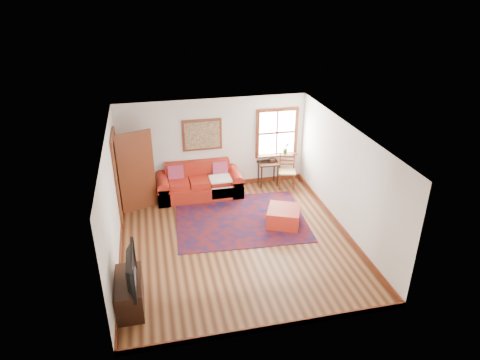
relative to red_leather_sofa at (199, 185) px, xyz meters
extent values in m
plane|color=#452312|center=(0.48, -2.32, -0.29)|extent=(5.50, 5.50, 0.00)
cube|color=silver|center=(0.48, 0.43, 0.96)|extent=(5.00, 0.04, 2.50)
cube|color=silver|center=(0.48, -5.07, 0.96)|extent=(5.00, 0.04, 2.50)
cube|color=silver|center=(-2.02, -2.32, 0.96)|extent=(0.04, 5.50, 2.50)
cube|color=silver|center=(2.98, -2.32, 0.96)|extent=(0.04, 5.50, 2.50)
cube|color=white|center=(0.48, -2.32, 2.21)|extent=(5.00, 5.50, 0.04)
cube|color=maroon|center=(0.48, 0.42, -0.23)|extent=(5.00, 0.03, 0.12)
cube|color=maroon|center=(-2.01, -2.32, -0.23)|extent=(0.03, 5.50, 0.12)
cube|color=maroon|center=(2.96, -2.32, -0.23)|extent=(0.03, 5.50, 0.12)
cube|color=white|center=(2.23, 0.42, 1.16)|extent=(1.00, 0.02, 1.20)
cube|color=maroon|center=(2.23, 0.40, 1.81)|extent=(1.18, 0.06, 0.09)
cube|color=maroon|center=(2.23, 0.40, 0.52)|extent=(1.18, 0.06, 0.09)
cube|color=maroon|center=(1.68, 0.40, 1.16)|extent=(0.09, 0.06, 1.20)
cube|color=maroon|center=(2.77, 0.40, 1.16)|extent=(0.09, 0.06, 1.20)
cube|color=maroon|center=(2.23, 0.40, 1.16)|extent=(1.00, 0.04, 0.05)
cube|color=maroon|center=(2.23, 0.33, 0.54)|extent=(1.15, 0.20, 0.04)
imported|color=#286623|center=(2.48, 0.31, 0.73)|extent=(0.18, 0.15, 0.33)
cube|color=black|center=(-2.01, -0.72, 0.74)|extent=(0.02, 0.90, 2.05)
cube|color=maroon|center=(-1.98, -1.21, 0.74)|extent=(0.06, 0.09, 2.05)
cube|color=maroon|center=(-1.98, -0.22, 0.74)|extent=(0.06, 0.09, 2.05)
cube|color=maroon|center=(-1.98, -0.72, 1.81)|extent=(0.06, 1.08, 0.09)
cube|color=maroon|center=(-1.56, -0.42, 0.74)|extent=(0.86, 0.35, 2.05)
cube|color=silver|center=(-1.56, -0.42, 0.84)|extent=(0.56, 0.22, 1.33)
cube|color=maroon|center=(0.18, 0.41, 1.26)|extent=(1.05, 0.04, 0.85)
cube|color=tan|center=(0.18, 0.38, 1.26)|extent=(0.92, 0.03, 0.72)
cube|color=#60110D|center=(0.79, -1.48, -0.28)|extent=(3.23, 2.66, 0.02)
cube|color=#A92315|center=(0.00, -0.06, -0.10)|extent=(2.22, 0.92, 0.39)
cube|color=#A92315|center=(0.00, 0.28, 0.34)|extent=(1.73, 0.25, 0.48)
cube|color=#A92315|center=(-0.96, -0.06, -0.05)|extent=(0.31, 0.92, 0.48)
cube|color=#A92315|center=(0.95, -0.06, -0.05)|extent=(0.31, 0.92, 0.48)
cube|color=red|center=(-0.59, 0.12, 0.37)|extent=(0.41, 0.20, 0.42)
cube|color=red|center=(0.59, 0.12, 0.37)|extent=(0.41, 0.20, 0.42)
cube|color=silver|center=(0.53, -0.23, 0.25)|extent=(0.56, 0.51, 0.04)
cube|color=#A92315|center=(1.73, -1.91, -0.08)|extent=(0.97, 0.97, 0.42)
cube|color=black|center=(1.95, 0.21, 0.36)|extent=(0.56, 0.42, 0.04)
cylinder|color=black|center=(1.72, 0.04, 0.03)|extent=(0.04, 0.04, 0.63)
cylinder|color=black|center=(2.18, 0.04, 0.03)|extent=(0.04, 0.04, 0.63)
cylinder|color=black|center=(1.72, 0.38, 0.03)|extent=(0.04, 0.04, 0.63)
cylinder|color=black|center=(2.18, 0.38, 0.03)|extent=(0.04, 0.04, 0.63)
cube|color=tan|center=(2.41, -0.07, 0.19)|extent=(0.54, 0.53, 0.04)
cylinder|color=maroon|center=(2.17, -0.19, -0.06)|extent=(0.04, 0.04, 0.46)
cylinder|color=maroon|center=(2.55, -0.30, -0.06)|extent=(0.04, 0.04, 0.46)
cylinder|color=maroon|center=(2.27, 0.16, 0.19)|extent=(0.04, 0.04, 0.96)
cylinder|color=maroon|center=(2.64, 0.06, 0.19)|extent=(0.04, 0.04, 0.96)
cube|color=maroon|center=(2.46, 0.11, 0.45)|extent=(0.38, 0.13, 0.29)
cube|color=black|center=(-1.78, -3.93, -0.01)|extent=(0.46, 1.03, 0.57)
imported|color=black|center=(-1.76, -4.06, 0.58)|extent=(0.14, 1.07, 0.61)
cylinder|color=silver|center=(-1.73, -3.54, 0.37)|extent=(0.12, 0.12, 0.18)
cylinder|color=#FFA53F|center=(-1.73, -3.54, 0.34)|extent=(0.07, 0.07, 0.12)
camera|label=1|loc=(-1.17, -10.13, 5.09)|focal=32.00mm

